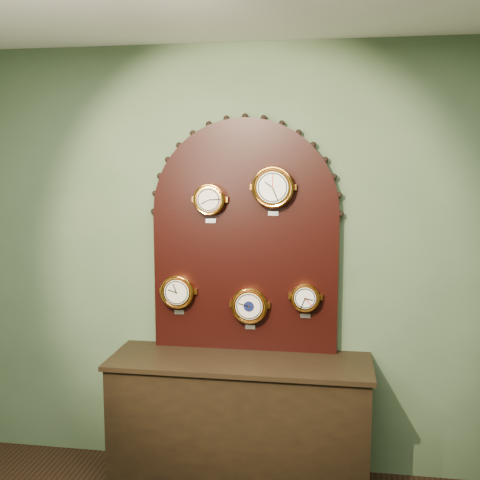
% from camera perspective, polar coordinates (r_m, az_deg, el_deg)
% --- Properties ---
extents(wall_back, '(4.00, 0.00, 4.00)m').
position_cam_1_polar(wall_back, '(3.85, 0.58, -2.16)').
color(wall_back, '#465B3E').
rests_on(wall_back, ground).
extents(shop_counter, '(1.60, 0.50, 0.80)m').
position_cam_1_polar(shop_counter, '(3.89, -0.05, -17.52)').
color(shop_counter, black).
rests_on(shop_counter, ground_plane).
extents(display_board, '(1.26, 0.06, 1.53)m').
position_cam_1_polar(display_board, '(3.76, 0.48, 1.10)').
color(display_board, black).
rests_on(display_board, shop_counter).
extents(roman_clock, '(0.20, 0.08, 0.25)m').
position_cam_1_polar(roman_clock, '(3.72, -2.99, 3.96)').
color(roman_clock, orange).
rests_on(roman_clock, display_board).
extents(arabic_clock, '(0.26, 0.08, 0.31)m').
position_cam_1_polar(arabic_clock, '(3.65, 3.23, 5.16)').
color(arabic_clock, orange).
rests_on(arabic_clock, display_board).
extents(hygrometer, '(0.22, 0.08, 0.27)m').
position_cam_1_polar(hygrometer, '(3.86, -6.08, -5.00)').
color(hygrometer, orange).
rests_on(hygrometer, display_board).
extents(barometer, '(0.23, 0.08, 0.29)m').
position_cam_1_polar(barometer, '(3.78, 0.94, -6.37)').
color(barometer, orange).
rests_on(barometer, display_board).
extents(tide_clock, '(0.18, 0.08, 0.24)m').
position_cam_1_polar(tide_clock, '(3.74, 6.38, -5.56)').
color(tide_clock, orange).
rests_on(tide_clock, display_board).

